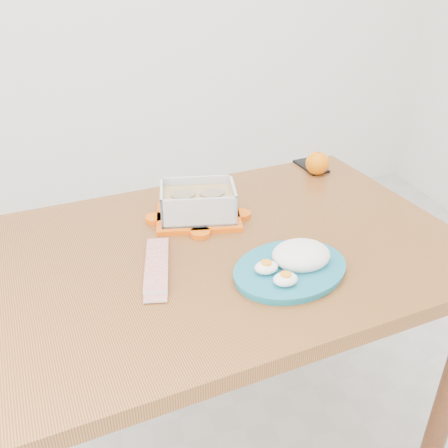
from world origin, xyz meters
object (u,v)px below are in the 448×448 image
object	(u,v)px
dining_table	(224,280)
orange_fruit	(317,163)
rice_plate	(294,262)
smartphone	(311,166)
food_container	(198,203)

from	to	relation	value
dining_table	orange_fruit	xyz separation A→B (m)	(0.40, 0.33, 0.14)
rice_plate	smartphone	size ratio (longest dim) A/B	2.68
dining_table	food_container	bearing A→B (deg)	93.06
orange_fruit	smartphone	world-z (taller)	orange_fruit
smartphone	rice_plate	bearing A→B (deg)	-126.80
food_container	rice_plate	xyz separation A→B (m)	(0.15, -0.30, -0.02)
dining_table	rice_plate	bearing A→B (deg)	-58.93
orange_fruit	rice_plate	distance (m)	0.56
orange_fruit	smartphone	bearing A→B (deg)	82.97
dining_table	food_container	size ratio (longest dim) A/B	5.07
food_container	smartphone	size ratio (longest dim) A/B	1.95
orange_fruit	rice_plate	size ratio (longest dim) A/B	0.22
dining_table	orange_fruit	bearing A→B (deg)	31.77
food_container	orange_fruit	world-z (taller)	food_container
dining_table	food_container	xyz separation A→B (m)	(-0.03, 0.15, 0.15)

